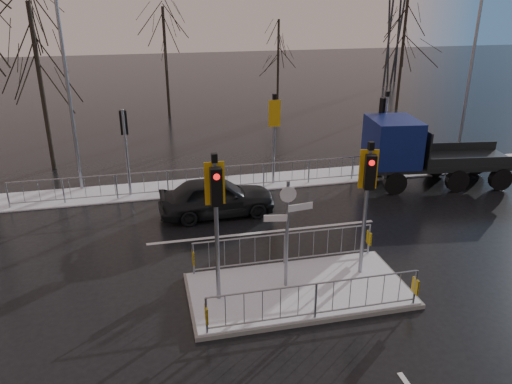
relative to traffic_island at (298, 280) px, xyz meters
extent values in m
plane|color=black|center=(0.01, -0.01, -0.39)|extent=(120.00, 120.00, 0.00)
cube|color=white|center=(0.01, 8.59, -0.37)|extent=(30.00, 2.00, 0.04)
cube|color=silver|center=(0.01, 3.79, -0.39)|extent=(8.00, 0.15, 0.01)
cube|color=slate|center=(0.01, -0.01, -0.33)|extent=(6.00, 3.00, 0.12)
cube|color=white|center=(0.01, -0.01, -0.26)|extent=(5.85, 2.85, 0.03)
cube|color=gold|center=(-2.69, -1.39, 0.28)|extent=(0.05, 0.28, 0.42)
cube|color=gold|center=(2.71, -1.39, 0.28)|extent=(0.05, 0.28, 0.42)
cube|color=gold|center=(-2.69, 1.37, 0.28)|extent=(0.05, 0.28, 0.42)
cube|color=gold|center=(2.71, 1.37, 0.28)|extent=(0.05, 0.28, 0.42)
cylinder|color=gray|center=(-2.19, -0.01, 1.63)|extent=(0.11, 0.11, 3.80)
cube|color=black|center=(-2.19, -0.19, 2.98)|extent=(0.28, 0.22, 0.95)
cylinder|color=red|center=(-2.19, -0.30, 3.28)|extent=(0.16, 0.04, 0.16)
cube|color=#DC9F0C|center=(-2.19, 0.06, 2.98)|extent=(0.50, 0.03, 1.10)
cube|color=black|center=(-2.19, -0.01, 3.65)|extent=(0.14, 0.14, 0.22)
cylinder|color=gray|center=(2.01, 0.39, 1.58)|extent=(0.11, 0.11, 3.70)
cube|color=black|center=(1.96, 0.22, 2.88)|extent=(0.33, 0.28, 0.95)
cylinder|color=red|center=(1.94, 0.11, 3.18)|extent=(0.16, 0.08, 0.16)
cube|color=#DC9F0C|center=(2.03, 0.46, 2.88)|extent=(0.49, 0.16, 1.10)
cube|color=black|center=(2.01, 0.39, 3.55)|extent=(0.14, 0.14, 0.22)
cylinder|color=gray|center=(-0.29, 0.19, 1.28)|extent=(0.09, 0.09, 3.10)
cube|color=silver|center=(0.06, 0.19, 2.08)|extent=(0.70, 0.14, 0.18)
cube|color=silver|center=(-0.61, 0.19, 1.83)|extent=(0.62, 0.15, 0.18)
cylinder|color=silver|center=(-0.29, 0.16, 2.48)|extent=(0.44, 0.03, 0.44)
cylinder|color=gray|center=(-4.49, 8.29, 1.40)|extent=(0.11, 0.11, 3.50)
cube|color=black|center=(-4.49, 8.47, 2.60)|extent=(0.28, 0.22, 0.95)
cylinder|color=red|center=(-4.49, 8.58, 2.90)|extent=(0.16, 0.04, 0.16)
cylinder|color=gray|center=(1.51, 8.29, 1.45)|extent=(0.11, 0.11, 3.60)
cube|color=black|center=(1.51, 8.47, 2.70)|extent=(0.28, 0.22, 0.95)
cylinder|color=red|center=(1.51, 8.58, 3.00)|extent=(0.16, 0.04, 0.16)
cube|color=#DC9F0C|center=(1.51, 8.22, 2.70)|extent=(0.50, 0.03, 1.10)
cube|color=black|center=(1.51, 8.29, 3.37)|extent=(0.14, 0.14, 0.22)
cylinder|color=gray|center=(6.51, 8.29, 1.40)|extent=(0.11, 0.11, 3.50)
cube|color=black|center=(6.46, 8.46, 2.60)|extent=(0.33, 0.28, 0.95)
cylinder|color=red|center=(6.44, 8.57, 2.90)|extent=(0.16, 0.08, 0.16)
cube|color=black|center=(6.51, 8.29, 3.27)|extent=(0.14, 0.14, 0.22)
imported|color=black|center=(-1.35, 5.62, 0.33)|extent=(4.27, 1.83, 1.44)
cylinder|color=black|center=(6.03, 6.02, 0.08)|extent=(0.97, 0.40, 0.94)
cylinder|color=black|center=(6.28, 7.99, 0.08)|extent=(0.97, 0.40, 0.94)
cylinder|color=black|center=(8.65, 5.69, 0.08)|extent=(0.97, 0.40, 0.94)
cylinder|color=black|center=(8.90, 7.65, 0.08)|extent=(0.97, 0.40, 0.94)
cylinder|color=black|center=(10.52, 5.45, 0.08)|extent=(0.97, 0.40, 0.94)
cylinder|color=black|center=(10.77, 7.42, 0.08)|extent=(0.97, 0.40, 0.94)
cube|color=black|center=(8.40, 6.72, 0.53)|extent=(6.45, 2.93, 0.15)
cube|color=navy|center=(6.25, 6.99, 1.55)|extent=(2.16, 2.48, 1.89)
cube|color=black|center=(7.16, 6.88, 1.93)|extent=(0.27, 1.88, 1.04)
cube|color=#2D3033|center=(5.69, 7.06, 0.51)|extent=(0.38, 2.17, 0.33)
cube|color=black|center=(9.43, 6.59, 0.67)|extent=(4.40, 2.77, 0.11)
cube|color=black|center=(7.42, 6.84, 1.42)|extent=(0.36, 2.26, 1.42)
cylinder|color=black|center=(-7.99, 12.49, 3.29)|extent=(0.20, 0.20, 7.36)
cylinder|color=black|center=(-1.99, 21.99, 3.06)|extent=(0.19, 0.19, 6.90)
cylinder|color=black|center=(6.01, 23.99, 2.60)|extent=(0.16, 0.16, 5.98)
cylinder|color=black|center=(14.01, 20.99, 3.29)|extent=(0.20, 0.20, 7.36)
cylinder|color=gray|center=(10.51, 8.49, 3.61)|extent=(0.14, 0.14, 8.00)
cylinder|color=gray|center=(-6.49, 9.49, 3.71)|extent=(0.14, 0.14, 8.20)
camera|label=1|loc=(-3.76, -11.17, 7.28)|focal=35.00mm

